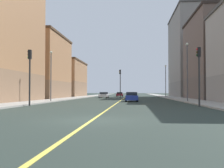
{
  "coord_description": "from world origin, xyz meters",
  "views": [
    {
      "loc": [
        2.06,
        -13.15,
        1.43
      ],
      "look_at": [
        -1.15,
        25.85,
        2.49
      ],
      "focal_mm": 42.93,
      "sensor_mm": 36.0,
      "label": 1
    }
  ],
  "objects_px": {
    "building_left_mid": "(221,57)",
    "street_lamp_left_near": "(187,66)",
    "car_white": "(104,95)",
    "street_lamp_left_far": "(166,78)",
    "traffic_light_right_near": "(30,69)",
    "car_blue": "(132,97)",
    "car_maroon": "(120,94)",
    "traffic_light_median_far": "(120,80)",
    "traffic_light_left_near": "(199,68)",
    "building_left_far": "(193,55)",
    "building_right_distant": "(64,79)",
    "building_right_midblock": "(38,67)",
    "street_lamp_right_near": "(51,70)"
  },
  "relations": [
    {
      "from": "traffic_light_right_near",
      "to": "car_white",
      "type": "distance_m",
      "value": 33.79
    },
    {
      "from": "traffic_light_left_near",
      "to": "traffic_light_right_near",
      "type": "relative_size",
      "value": 1.01
    },
    {
      "from": "building_right_distant",
      "to": "street_lamp_left_far",
      "type": "xyz_separation_m",
      "value": [
        26.08,
        -11.09,
        -0.36
      ]
    },
    {
      "from": "traffic_light_right_near",
      "to": "car_white",
      "type": "bearing_deg",
      "value": 84.01
    },
    {
      "from": "building_right_midblock",
      "to": "building_right_distant",
      "type": "distance_m",
      "value": 19.61
    },
    {
      "from": "building_right_distant",
      "to": "traffic_light_right_near",
      "type": "bearing_deg",
      "value": -79.02
    },
    {
      "from": "car_white",
      "to": "street_lamp_left_far",
      "type": "bearing_deg",
      "value": 5.68
    },
    {
      "from": "building_right_distant",
      "to": "car_blue",
      "type": "height_order",
      "value": "building_right_distant"
    },
    {
      "from": "building_left_mid",
      "to": "street_lamp_left_near",
      "type": "height_order",
      "value": "building_left_mid"
    },
    {
      "from": "car_blue",
      "to": "car_white",
      "type": "height_order",
      "value": "car_blue"
    },
    {
      "from": "traffic_light_median_far",
      "to": "street_lamp_right_near",
      "type": "distance_m",
      "value": 21.8
    },
    {
      "from": "building_right_midblock",
      "to": "car_white",
      "type": "height_order",
      "value": "building_right_midblock"
    },
    {
      "from": "building_right_distant",
      "to": "car_white",
      "type": "distance_m",
      "value": 18.08
    },
    {
      "from": "traffic_light_left_near",
      "to": "car_white",
      "type": "relative_size",
      "value": 1.24
    },
    {
      "from": "building_left_mid",
      "to": "building_right_midblock",
      "type": "height_order",
      "value": "building_left_mid"
    },
    {
      "from": "building_left_far",
      "to": "car_white",
      "type": "distance_m",
      "value": 25.74
    },
    {
      "from": "building_right_midblock",
      "to": "car_white",
      "type": "distance_m",
      "value": 15.39
    },
    {
      "from": "traffic_light_right_near",
      "to": "car_white",
      "type": "height_order",
      "value": "traffic_light_right_near"
    },
    {
      "from": "traffic_light_right_near",
      "to": "building_right_distant",
      "type": "bearing_deg",
      "value": 100.98
    },
    {
      "from": "car_blue",
      "to": "car_maroon",
      "type": "xyz_separation_m",
      "value": [
        -3.56,
        35.55,
        -0.05
      ]
    },
    {
      "from": "traffic_light_median_far",
      "to": "street_lamp_left_near",
      "type": "bearing_deg",
      "value": -63.03
    },
    {
      "from": "street_lamp_right_near",
      "to": "car_blue",
      "type": "xyz_separation_m",
      "value": [
        10.81,
        2.26,
        -3.61
      ]
    },
    {
      "from": "traffic_light_right_near",
      "to": "street_lamp_left_near",
      "type": "distance_m",
      "value": 20.21
    },
    {
      "from": "street_lamp_right_near",
      "to": "street_lamp_left_near",
      "type": "bearing_deg",
      "value": 2.43
    },
    {
      "from": "car_blue",
      "to": "building_right_distant",
      "type": "bearing_deg",
      "value": 118.96
    },
    {
      "from": "traffic_light_right_near",
      "to": "street_lamp_left_far",
      "type": "bearing_deg",
      "value": 63.76
    },
    {
      "from": "building_left_far",
      "to": "car_white",
      "type": "relative_size",
      "value": 4.76
    },
    {
      "from": "car_white",
      "to": "traffic_light_median_far",
      "type": "bearing_deg",
      "value": -42.69
    },
    {
      "from": "traffic_light_left_near",
      "to": "street_lamp_left_near",
      "type": "relative_size",
      "value": 0.72
    },
    {
      "from": "street_lamp_left_near",
      "to": "street_lamp_right_near",
      "type": "xyz_separation_m",
      "value": [
        -18.16,
        -0.77,
        -0.51
      ]
    },
    {
      "from": "building_right_distant",
      "to": "car_white",
      "type": "bearing_deg",
      "value": -45.07
    },
    {
      "from": "building_left_mid",
      "to": "traffic_light_left_near",
      "type": "height_order",
      "value": "building_left_mid"
    },
    {
      "from": "traffic_light_left_near",
      "to": "street_lamp_left_far",
      "type": "bearing_deg",
      "value": 88.33
    },
    {
      "from": "street_lamp_left_far",
      "to": "car_blue",
      "type": "bearing_deg",
      "value": -107.88
    },
    {
      "from": "building_left_far",
      "to": "car_blue",
      "type": "bearing_deg",
      "value": -116.05
    },
    {
      "from": "building_right_midblock",
      "to": "street_lamp_left_near",
      "type": "xyz_separation_m",
      "value": [
        26.08,
        -15.79,
        -1.53
      ]
    },
    {
      "from": "building_left_far",
      "to": "street_lamp_left_far",
      "type": "distance_m",
      "value": 13.13
    },
    {
      "from": "traffic_light_median_far",
      "to": "car_blue",
      "type": "relative_size",
      "value": 1.5
    },
    {
      "from": "street_lamp_right_near",
      "to": "car_maroon",
      "type": "xyz_separation_m",
      "value": [
        7.25,
        37.8,
        -3.65
      ]
    },
    {
      "from": "street_lamp_left_far",
      "to": "building_right_distant",
      "type": "bearing_deg",
      "value": 156.96
    },
    {
      "from": "street_lamp_left_far",
      "to": "car_white",
      "type": "bearing_deg",
      "value": -174.32
    },
    {
      "from": "street_lamp_left_near",
      "to": "car_maroon",
      "type": "distance_m",
      "value": 38.83
    },
    {
      "from": "building_right_distant",
      "to": "car_blue",
      "type": "relative_size",
      "value": 4.4
    },
    {
      "from": "street_lamp_left_near",
      "to": "car_maroon",
      "type": "relative_size",
      "value": 1.82
    },
    {
      "from": "traffic_light_right_near",
      "to": "street_lamp_right_near",
      "type": "relative_size",
      "value": 0.82
    },
    {
      "from": "traffic_light_left_near",
      "to": "traffic_light_median_far",
      "type": "height_order",
      "value": "traffic_light_median_far"
    },
    {
      "from": "building_right_distant",
      "to": "traffic_light_right_near",
      "type": "distance_m",
      "value": 46.8
    },
    {
      "from": "building_left_far",
      "to": "traffic_light_left_near",
      "type": "height_order",
      "value": "building_left_far"
    },
    {
      "from": "traffic_light_left_near",
      "to": "traffic_light_right_near",
      "type": "bearing_deg",
      "value": 180.0
    },
    {
      "from": "building_right_midblock",
      "to": "traffic_light_left_near",
      "type": "relative_size",
      "value": 2.9
    }
  ]
}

